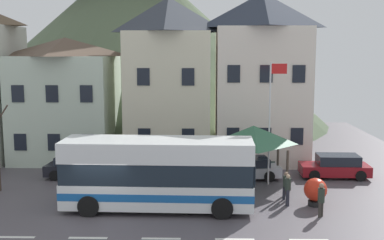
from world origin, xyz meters
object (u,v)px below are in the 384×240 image
(hilltop_castle, at_px, (134,33))
(parked_car_01, at_px, (81,167))
(bus_shelter, at_px, (253,135))
(pedestrian_02, at_px, (288,189))
(townhouse_02, at_px, (169,80))
(parked_car_03, at_px, (335,166))
(public_bench, at_px, (263,168))
(townhouse_03, at_px, (261,79))
(pedestrian_00, at_px, (321,198))
(flagpole, at_px, (271,115))
(townhouse_01, at_px, (67,98))
(pedestrian_01, at_px, (286,184))
(transit_bus, at_px, (158,174))
(harbour_buoy, at_px, (315,191))
(parked_car_00, at_px, (243,168))

(hilltop_castle, bearing_deg, parked_car_01, -89.64)
(bus_shelter, relative_size, pedestrian_02, 2.28)
(townhouse_02, height_order, hilltop_castle, hilltop_castle)
(hilltop_castle, xyz_separation_m, parked_car_03, (15.49, -23.56, -8.83))
(hilltop_castle, relative_size, public_bench, 28.23)
(townhouse_03, xyz_separation_m, pedestrian_00, (1.50, -11.45, -4.82))
(bus_shelter, distance_m, flagpole, 1.53)
(townhouse_01, height_order, pedestrian_01, townhouse_01)
(transit_bus, height_order, public_bench, transit_bus)
(hilltop_castle, bearing_deg, pedestrian_00, -67.12)
(pedestrian_02, bearing_deg, flagpole, 95.70)
(parked_car_01, height_order, pedestrian_02, pedestrian_02)
(bus_shelter, distance_m, pedestrian_00, 6.10)
(bus_shelter, bearing_deg, parked_car_03, 20.69)
(transit_bus, distance_m, flagpole, 7.81)
(townhouse_01, relative_size, parked_car_01, 1.96)
(public_bench, height_order, harbour_buoy, harbour_buoy)
(bus_shelter, distance_m, parked_car_01, 10.52)
(townhouse_01, bearing_deg, harbour_buoy, -34.66)
(townhouse_01, relative_size, pedestrian_02, 5.40)
(hilltop_castle, xyz_separation_m, parked_car_00, (9.86, -23.99, -8.88))
(hilltop_castle, relative_size, parked_car_01, 9.42)
(hilltop_castle, distance_m, public_bench, 27.38)
(townhouse_01, relative_size, pedestrian_01, 5.77)
(parked_car_01, relative_size, harbour_buoy, 3.14)
(flagpole, bearing_deg, parked_car_01, 173.60)
(townhouse_02, xyz_separation_m, harbour_buoy, (7.93, -10.13, -4.84))
(pedestrian_02, bearing_deg, townhouse_03, 91.47)
(transit_bus, relative_size, flagpole, 1.32)
(hilltop_castle, bearing_deg, townhouse_03, -59.22)
(pedestrian_01, height_order, pedestrian_02, pedestrian_02)
(transit_bus, distance_m, pedestrian_02, 6.44)
(transit_bus, relative_size, parked_car_00, 1.96)
(harbour_buoy, bearing_deg, bus_shelter, 127.86)
(pedestrian_01, xyz_separation_m, public_bench, (-0.56, 4.84, -0.36))
(bus_shelter, bearing_deg, transit_bus, -139.76)
(parked_car_03, bearing_deg, parked_car_01, 2.84)
(townhouse_02, height_order, townhouse_03, townhouse_03)
(flagpole, bearing_deg, parked_car_03, 22.00)
(townhouse_01, relative_size, harbour_buoy, 6.14)
(townhouse_03, height_order, pedestrian_01, townhouse_03)
(harbour_buoy, bearing_deg, parked_car_00, 122.33)
(transit_bus, height_order, parked_car_03, transit_bus)
(flagpole, bearing_deg, pedestrian_01, -81.29)
(townhouse_03, height_order, parked_car_00, townhouse_03)
(townhouse_03, bearing_deg, public_bench, -93.35)
(pedestrian_02, distance_m, public_bench, 5.76)
(public_bench, distance_m, harbour_buoy, 6.03)
(pedestrian_01, height_order, public_bench, pedestrian_01)
(pedestrian_01, bearing_deg, townhouse_02, 125.67)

